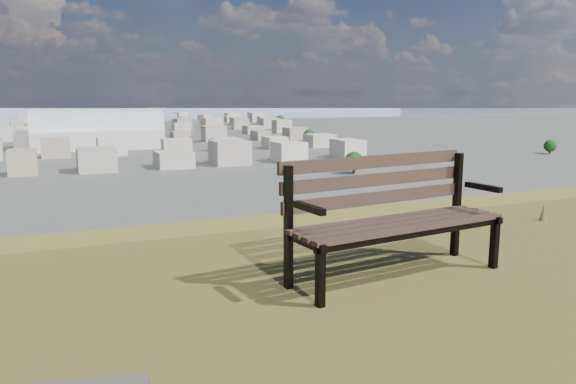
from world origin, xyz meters
name	(u,v)px	position (x,y,z in m)	size (l,w,h in m)	color
park_bench	(391,210)	(-0.04, 2.34, 25.48)	(1.68, 0.72, 0.85)	#463228
arena	(98,136)	(19.36, 282.88, 5.92)	(59.58, 25.37, 25.11)	silver
city_blocks	(52,129)	(0.00, 394.44, 3.50)	(395.00, 361.00, 7.00)	beige
bay_water	(49,111)	(0.00, 900.00, 0.00)	(2400.00, 700.00, 0.12)	#9BB0C6
far_hills	(17,94)	(-60.92, 1402.93, 25.47)	(2050.00, 340.00, 60.00)	#99A4BE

